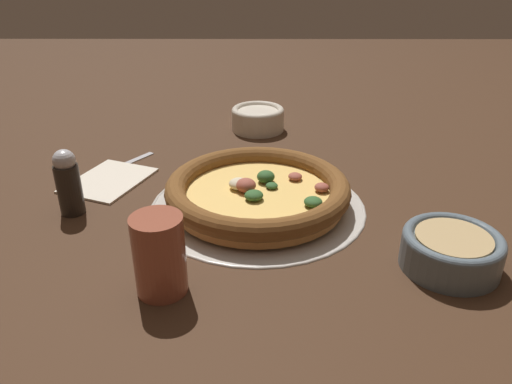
# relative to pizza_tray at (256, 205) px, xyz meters

# --- Properties ---
(ground_plane) EXTENTS (3.00, 3.00, 0.00)m
(ground_plane) POSITION_rel_pizza_tray_xyz_m (0.00, 0.00, -0.00)
(ground_plane) COLOR #3D2616
(pizza_tray) EXTENTS (0.34, 0.34, 0.01)m
(pizza_tray) POSITION_rel_pizza_tray_xyz_m (0.00, 0.00, 0.00)
(pizza_tray) COLOR #B7B2A8
(pizza_tray) RESTS_ON ground_plane
(pizza) EXTENTS (0.29, 0.29, 0.04)m
(pizza) POSITION_rel_pizza_tray_xyz_m (0.00, -0.00, 0.02)
(pizza) COLOR #BC7F42
(pizza) RESTS_ON pizza_tray
(bowl_near) EXTENTS (0.13, 0.13, 0.05)m
(bowl_near) POSITION_rel_pizza_tray_xyz_m (-0.16, -0.25, 0.02)
(bowl_near) COLOR slate
(bowl_near) RESTS_ON ground_plane
(bowl_far) EXTENTS (0.12, 0.12, 0.05)m
(bowl_far) POSITION_rel_pizza_tray_xyz_m (0.36, 0.00, 0.02)
(bowl_far) COLOR beige
(bowl_far) RESTS_ON ground_plane
(drinking_cup) EXTENTS (0.06, 0.06, 0.10)m
(drinking_cup) POSITION_rel_pizza_tray_xyz_m (-0.21, 0.12, 0.05)
(drinking_cup) COLOR brown
(drinking_cup) RESTS_ON ground_plane
(napkin) EXTENTS (0.18, 0.16, 0.01)m
(napkin) POSITION_rel_pizza_tray_xyz_m (0.09, 0.26, 0.00)
(napkin) COLOR beige
(napkin) RESTS_ON ground_plane
(fork) EXTENTS (0.15, 0.11, 0.00)m
(fork) POSITION_rel_pizza_tray_xyz_m (0.15, 0.27, -0.00)
(fork) COLOR #B7B7BC
(fork) RESTS_ON ground_plane
(pepper_shaker) EXTENTS (0.04, 0.04, 0.11)m
(pepper_shaker) POSITION_rel_pizza_tray_xyz_m (-0.02, 0.29, 0.05)
(pepper_shaker) COLOR black
(pepper_shaker) RESTS_ON ground_plane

